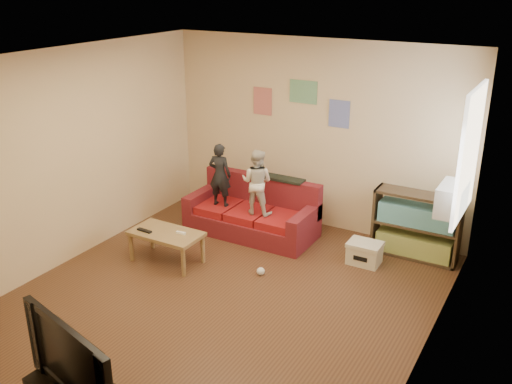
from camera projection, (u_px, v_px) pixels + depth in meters
The scene contains 16 objects.
room_shell at pixel (219, 189), 6.07m from camera, with size 4.52×5.02×2.72m.
sofa at pixel (253, 214), 8.16m from camera, with size 1.83×0.84×0.81m.
child_a at pixel (220, 175), 8.03m from camera, with size 0.33×0.22×0.91m, color black.
child_b at pixel (257, 182), 7.75m from camera, with size 0.45×0.35×0.92m, color beige.
coffee_table at pixel (166, 236), 7.28m from camera, with size 0.93×0.51×0.42m.
remote at pixel (144, 231), 7.27m from camera, with size 0.21×0.05×0.02m, color black.
game_controller at pixel (181, 233), 7.20m from camera, with size 0.13×0.04×0.03m, color white.
bookshelf at pixel (416, 229), 7.40m from camera, with size 1.10×0.33×0.88m.
window at pixel (469, 154), 6.27m from camera, with size 0.04×1.08×1.48m, color white.
ac_unit at pixel (452, 199), 6.53m from camera, with size 0.28×0.55×0.35m, color #B7B2A3.
artwork_left at pixel (263, 101), 8.33m from camera, with size 0.30×0.01×0.40m, color #D87266.
artwork_center at pixel (303, 92), 7.96m from camera, with size 0.42×0.01×0.32m, color #72B27F.
artwork_right at pixel (339, 114), 7.79m from camera, with size 0.30×0.01×0.38m, color #727FCC.
file_box at pixel (364, 253), 7.31m from camera, with size 0.42×0.32×0.29m.
television at pixel (83, 356), 4.35m from camera, with size 1.17×0.15×0.67m, color black.
tissue at pixel (261, 271), 7.05m from camera, with size 0.10×0.10×0.10m, color silver.
Camera 1 is at (3.15, -4.73, 3.50)m, focal length 40.00 mm.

